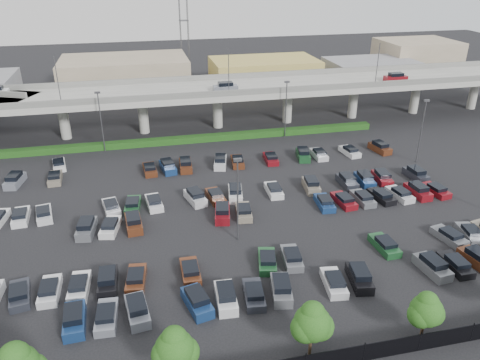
{
  "coord_description": "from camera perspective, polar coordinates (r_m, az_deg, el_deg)",
  "views": [
    {
      "loc": [
        -10.01,
        -53.15,
        29.82
      ],
      "look_at": [
        2.93,
        3.66,
        2.0
      ],
      "focal_mm": 35.0,
      "sensor_mm": 36.0,
      "label": 1
    }
  ],
  "objects": [
    {
      "name": "parked_cars",
      "position": [
        57.62,
        -0.64,
        -4.91
      ],
      "size": [
        63.11,
        41.67,
        1.67
      ],
      "color": "#585A60",
      "rests_on": "ground"
    },
    {
      "name": "tree_row",
      "position": [
        38.93,
        7.0,
        -17.22
      ],
      "size": [
        65.07,
        3.66,
        5.94
      ],
      "color": "#332316",
      "rests_on": "ground"
    },
    {
      "name": "hedge",
      "position": [
        84.05,
        -5.21,
        5.03
      ],
      "size": [
        66.0,
        1.6,
        1.1
      ],
      "primitive_type": "cube",
      "color": "#143B11",
      "rests_on": "ground"
    },
    {
      "name": "light_poles",
      "position": [
        60.27,
        -6.21,
        2.33
      ],
      "size": [
        66.9,
        48.38,
        10.3
      ],
      "color": "#444448",
      "rests_on": "ground"
    },
    {
      "name": "comm_tower",
      "position": [
        128.7,
        -6.89,
        19.02
      ],
      "size": [
        2.4,
        2.4,
        30.0
      ],
      "color": "#444448",
      "rests_on": "ground"
    },
    {
      "name": "ground",
      "position": [
        61.76,
        -1.9,
        -3.36
      ],
      "size": [
        280.0,
        280.0,
        0.0
      ],
      "primitive_type": "plane",
      "color": "black"
    },
    {
      "name": "distant_buildings",
      "position": [
        119.99,
        -1.82,
        12.96
      ],
      "size": [
        138.0,
        24.0,
        9.0
      ],
      "color": "slate",
      "rests_on": "ground"
    },
    {
      "name": "overpass",
      "position": [
        88.69,
        -6.16,
        10.45
      ],
      "size": [
        150.0,
        13.0,
        15.8
      ],
      "color": "gray",
      "rests_on": "ground"
    }
  ]
}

